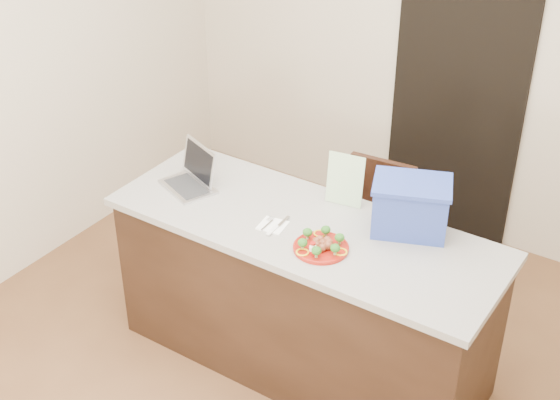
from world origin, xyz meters
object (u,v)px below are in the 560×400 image
Objects in this scene: napkin at (273,225)px; chair at (372,225)px; island at (303,295)px; yogurt_bottle at (313,251)px; laptop at (193,175)px; blue_box at (411,206)px; plate at (321,247)px.

napkin reaches higher than chair.
napkin reaches higher than island.
yogurt_bottle reaches higher than napkin.
blue_box is at bearing 33.19° from laptop.
plate is 0.60× the size of blue_box.
laptop reaches higher than plate.
blue_box reaches higher than laptop.
blue_box reaches higher than island.
island is at bearing -96.82° from chair.
yogurt_bottle is (0.18, -0.21, 0.49)m from island.
blue_box is at bearing -53.24° from chair.
island is 0.74m from chair.
yogurt_bottle is at bearing -20.20° from napkin.
plate is 0.98m from chair.
island is at bearing -173.66° from blue_box.
yogurt_bottle is 0.08× the size of chair.
island is 0.89m from laptop.
yogurt_bottle is at bearing 8.13° from laptop.
napkin is (-0.13, -0.10, 0.46)m from island.
napkin is 0.94m from chair.
laptop is at bearing 166.32° from yogurt_bottle.
plate reaches higher than chair.
island is 2.24× the size of chair.
plate is at bearing -7.72° from napkin.
yogurt_bottle is 0.21× the size of laptop.
napkin is at bearing 172.28° from plate.
plate is (0.18, -0.14, 0.47)m from island.
island is at bearing 21.19° from laptop.
laptop is 0.39× the size of chair.
napkin is at bearing -142.05° from island.
blue_box is (0.46, 0.25, 0.60)m from island.
chair is at bearing 88.05° from island.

